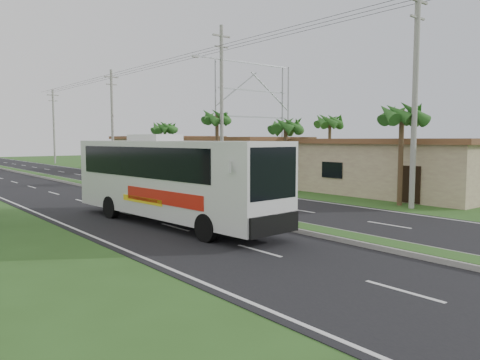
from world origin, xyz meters
TOP-DOWN VIEW (x-y plane):
  - ground at (0.00, 0.00)m, footprint 180.00×180.00m
  - road_asphalt at (0.00, 20.00)m, footprint 14.00×160.00m
  - median_strip at (0.00, 20.00)m, footprint 1.20×160.00m
  - lane_edge_right at (6.70, 20.00)m, footprint 0.12×160.00m
  - shop_near at (14.00, 6.00)m, footprint 8.60×12.60m
  - shop_mid at (14.00, 22.00)m, footprint 7.60×10.60m
  - shop_far at (14.00, 36.00)m, footprint 8.60×11.60m
  - palm_verge_a at (9.00, 3.00)m, footprint 2.40×2.40m
  - palm_verge_b at (9.40, 12.00)m, footprint 2.40×2.40m
  - palm_verge_c at (8.80, 19.00)m, footprint 2.40×2.40m
  - palm_verge_d at (9.30, 28.00)m, footprint 2.40×2.40m
  - palm_behind_shop at (17.50, 15.00)m, footprint 2.40×2.40m
  - utility_pole_a at (8.50, 2.00)m, footprint 1.60×0.28m
  - utility_pole_b at (8.47, 18.00)m, footprint 3.20×0.28m
  - utility_pole_c at (8.50, 38.00)m, footprint 1.60×0.28m
  - utility_pole_d at (8.50, 58.00)m, footprint 1.60×0.28m
  - billboard_lattice at (22.00, 30.00)m, footprint 10.18×1.18m
  - coach_bus_main at (-3.24, 5.81)m, footprint 3.23×11.52m
  - motorcyclist at (-0.42, 5.48)m, footprint 2.03×1.07m

SIDE VIEW (x-z plane):
  - ground at x=0.00m, z-range 0.00..0.00m
  - lane_edge_right at x=6.70m, z-range 0.00..0.00m
  - road_asphalt at x=0.00m, z-range 0.00..0.02m
  - median_strip at x=0.00m, z-range 0.01..0.20m
  - motorcyclist at x=-0.42m, z-range -0.34..2.01m
  - shop_near at x=14.00m, z-range 0.02..3.54m
  - shop_mid at x=14.00m, z-range 0.02..3.69m
  - shop_far at x=14.00m, z-range 0.02..3.84m
  - coach_bus_main at x=-3.24m, z-range 0.18..3.86m
  - palm_verge_b at x=9.40m, z-range 1.83..6.88m
  - palm_verge_d at x=9.30m, z-range 1.92..7.17m
  - palm_verge_a at x=9.00m, z-range 2.02..7.47m
  - palm_behind_shop at x=17.50m, z-range 2.11..7.76m
  - palm_verge_c at x=8.80m, z-range 2.20..8.05m
  - utility_pole_d at x=8.50m, z-range 0.17..10.67m
  - utility_pole_a at x=8.50m, z-range 0.17..11.17m
  - utility_pole_c at x=8.50m, z-range 0.17..11.17m
  - utility_pole_b at x=8.47m, z-range 0.26..12.26m
  - billboard_lattice at x=22.00m, z-range 0.79..12.86m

